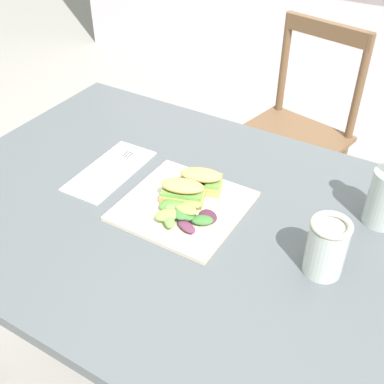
# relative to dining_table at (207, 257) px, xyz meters

# --- Properties ---
(ground_plane) EXTENTS (8.65, 8.65, 0.00)m
(ground_plane) POSITION_rel_dining_table_xyz_m (-0.14, 0.04, -0.62)
(ground_plane) COLOR gray
(dining_table) EXTENTS (1.38, 0.86, 0.74)m
(dining_table) POSITION_rel_dining_table_xyz_m (0.00, 0.00, 0.00)
(dining_table) COLOR #51565B
(dining_table) RESTS_ON ground
(chair_wooden_far) EXTENTS (0.48, 0.48, 0.87)m
(chair_wooden_far) POSITION_rel_dining_table_xyz_m (-0.12, 0.93, -0.17)
(chair_wooden_far) COLOR brown
(chair_wooden_far) RESTS_ON ground
(plate_lunch) EXTENTS (0.27, 0.27, 0.01)m
(plate_lunch) POSITION_rel_dining_table_xyz_m (-0.07, 0.01, 0.12)
(plate_lunch) COLOR beige
(plate_lunch) RESTS_ON dining_table
(sandwich_half_front) EXTENTS (0.11, 0.09, 0.06)m
(sandwich_half_front) POSITION_rel_dining_table_xyz_m (-0.08, 0.02, 0.16)
(sandwich_half_front) COLOR tan
(sandwich_half_front) RESTS_ON plate_lunch
(sandwich_half_back) EXTENTS (0.11, 0.09, 0.06)m
(sandwich_half_back) POSITION_rel_dining_table_xyz_m (-0.07, 0.08, 0.16)
(sandwich_half_back) COLOR tan
(sandwich_half_back) RESTS_ON plate_lunch
(salad_mixed_greens) EXTENTS (0.16, 0.14, 0.03)m
(salad_mixed_greens) POSITION_rel_dining_table_xyz_m (-0.05, -0.03, 0.14)
(salad_mixed_greens) COLOR #4C2338
(salad_mixed_greens) RESTS_ON plate_lunch
(napkin_folded) EXTENTS (0.12, 0.26, 0.00)m
(napkin_folded) POSITION_rel_dining_table_xyz_m (-0.31, 0.04, 0.12)
(napkin_folded) COLOR silver
(napkin_folded) RESTS_ON dining_table
(fork_on_napkin) EXTENTS (0.03, 0.19, 0.00)m
(fork_on_napkin) POSITION_rel_dining_table_xyz_m (-0.31, 0.05, 0.12)
(fork_on_napkin) COLOR silver
(fork_on_napkin) RESTS_ON napkin_folded
(mason_jar_iced_tea) EXTENTS (0.08, 0.08, 0.13)m
(mason_jar_iced_tea) POSITION_rel_dining_table_xyz_m (0.27, -0.01, 0.18)
(mason_jar_iced_tea) COLOR #C67528
(mason_jar_iced_tea) RESTS_ON dining_table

